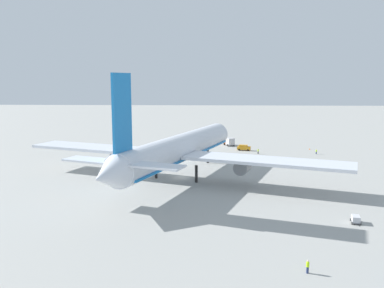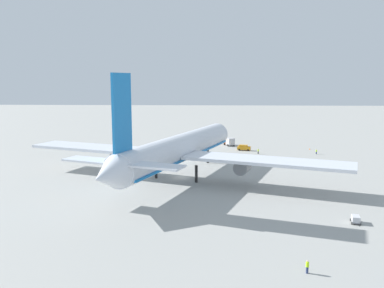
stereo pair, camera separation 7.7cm
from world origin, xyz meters
name	(u,v)px [view 2 (the right image)]	position (x,y,z in m)	size (l,w,h in m)	color
ground_plane	(181,178)	(0.00, 0.00, 0.00)	(600.00, 600.00, 0.00)	#9E9E99
airliner	(178,149)	(-1.19, 0.48, 7.39)	(66.95, 79.90, 25.53)	silver
service_truck_2	(229,141)	(50.91, -14.70, 1.60)	(5.51, 4.10, 2.97)	#BF4C14
service_van	(244,148)	(40.52, -19.26, 1.03)	(2.88, 4.91, 1.97)	orange
baggage_cart_0	(356,219)	(-31.01, -32.34, 0.69)	(3.15, 1.96, 1.26)	#595B60
ground_worker_0	(316,152)	(34.39, -42.71, 0.83)	(0.47, 0.47, 1.64)	navy
ground_worker_1	(307,267)	(-49.67, -19.69, 0.88)	(0.57, 0.57, 1.74)	navy
ground_worker_2	(258,151)	(34.21, -23.49, 0.88)	(0.50, 0.50, 1.72)	black
traffic_cone_0	(114,150)	(37.20, 25.68, 0.28)	(0.36, 0.36, 0.55)	orange
traffic_cone_1	(84,150)	(36.42, 36.10, 0.28)	(0.36, 0.36, 0.55)	orange
traffic_cone_2	(310,149)	(43.22, -42.74, 0.28)	(0.36, 0.36, 0.55)	orange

